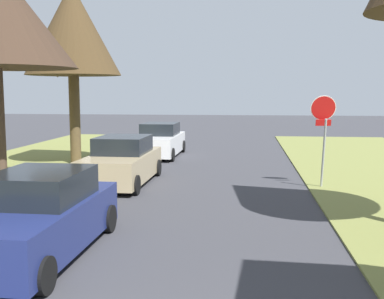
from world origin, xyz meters
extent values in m
cylinder|color=#9EA0A5|center=(4.03, 12.39, 1.14)|extent=(0.07, 0.59, 2.21)
cylinder|color=white|center=(4.03, 12.73, 2.55)|extent=(0.82, 0.26, 0.79)
cylinder|color=red|center=(4.03, 12.73, 2.55)|extent=(0.77, 0.26, 0.75)
cube|color=red|center=(4.03, 12.62, 2.09)|extent=(0.48, 0.11, 0.20)
cylinder|color=#48372B|center=(-5.71, 10.76, 1.91)|extent=(0.30, 0.30, 3.71)
cylinder|color=#48372B|center=(-5.36, 11.20, 4.57)|extent=(1.05, 0.87, 1.70)
cylinder|color=#48372B|center=(-5.67, 11.36, 4.50)|extent=(1.33, 0.23, 1.56)
cylinder|color=brown|center=(-5.51, 16.55, 1.89)|extent=(0.44, 0.44, 3.69)
cone|color=#42311C|center=(-5.51, 16.55, 5.59)|extent=(3.92, 3.92, 3.71)
cylinder|color=brown|center=(-5.89, 15.97, 4.25)|extent=(1.38, 1.00, 1.19)
cylinder|color=brown|center=(-5.80, 17.14, 4.33)|extent=(1.37, 0.83, 1.33)
cube|color=navy|center=(-2.26, 5.53, 0.59)|extent=(1.89, 4.43, 0.85)
cube|color=black|center=(-2.26, 5.75, 1.29)|extent=(1.63, 2.05, 0.56)
cylinder|color=black|center=(-1.42, 3.87, 0.30)|extent=(0.21, 0.60, 0.60)
cylinder|color=black|center=(-1.36, 7.17, 0.30)|extent=(0.21, 0.60, 0.60)
cylinder|color=black|center=(-3.10, 7.19, 0.30)|extent=(0.21, 0.60, 0.60)
cube|color=tan|center=(-2.49, 12.60, 0.59)|extent=(1.89, 4.43, 0.85)
cube|color=black|center=(-2.49, 12.82, 1.29)|extent=(1.63, 2.05, 0.56)
cylinder|color=black|center=(-1.65, 10.94, 0.30)|extent=(0.21, 0.60, 0.60)
cylinder|color=black|center=(-3.39, 10.96, 0.30)|extent=(0.21, 0.60, 0.60)
cylinder|color=black|center=(-1.59, 14.24, 0.30)|extent=(0.21, 0.60, 0.60)
cylinder|color=black|center=(-3.33, 14.26, 0.30)|extent=(0.21, 0.60, 0.60)
cube|color=white|center=(-2.47, 19.51, 0.59)|extent=(1.89, 4.43, 0.85)
cube|color=black|center=(-2.46, 19.73, 1.29)|extent=(1.63, 2.05, 0.56)
cylinder|color=black|center=(-1.62, 17.84, 0.30)|extent=(0.21, 0.60, 0.60)
cylinder|color=black|center=(-3.36, 17.87, 0.30)|extent=(0.21, 0.60, 0.60)
cylinder|color=black|center=(-1.57, 21.14, 0.30)|extent=(0.21, 0.60, 0.60)
cylinder|color=black|center=(-3.31, 21.17, 0.30)|extent=(0.21, 0.60, 0.60)
camera|label=1|loc=(1.60, -2.80, 3.07)|focal=44.82mm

